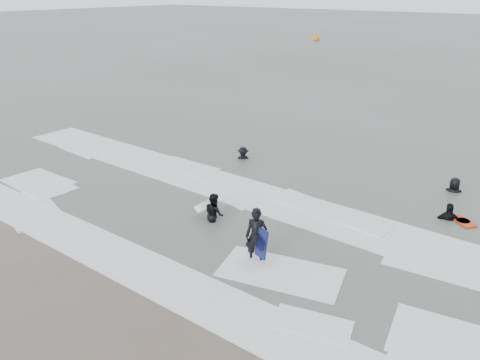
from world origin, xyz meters
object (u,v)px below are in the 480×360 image
Objects in this scene: surfer_centre at (256,262)px; surfer_wading at (214,221)px; surfer_right_far at (453,193)px; surfer_breaker at (243,160)px; buoy at (316,39)px; surfer_right_near at (448,220)px.

surfer_wading is at bearing 131.66° from surfer_centre.
surfer_right_far is (6.46, 8.27, 0.00)m from surfer_wading.
surfer_centre is 3.22m from surfer_wading.
surfer_wading is 1.09× the size of surfer_breaker.
buoy is at bearing 79.16° from surfer_breaker.
surfer_wading is 0.91× the size of surfer_right_near.
surfer_right_far is (3.55, 9.64, 0.00)m from surfer_centre.
surfer_wading is (-2.92, 1.37, 0.00)m from surfer_centre.
buoy is at bearing -39.96° from surfer_wading.
surfer_breaker is 56.84m from buoy.
surfer_breaker is 0.94× the size of buoy.
surfer_breaker is (-6.09, 7.36, 0.00)m from surfer_centre.
surfer_centre reaches higher than surfer_right_near.
surfer_right_near reaches higher than surfer_right_far.
surfer_breaker is 0.85× the size of surfer_right_far.
surfer_wading is 6.78m from surfer_breaker.
surfer_breaker is at bearing -37.52° from surfer_wading.
surfer_wading is 10.50m from surfer_right_far.
surfer_breaker is (-3.18, 5.99, 0.00)m from surfer_wading.
surfer_wading is 8.88m from surfer_right_near.
surfer_right_near is at bearing 35.76° from surfer_centre.
surfer_breaker is at bearing 106.44° from surfer_centre.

